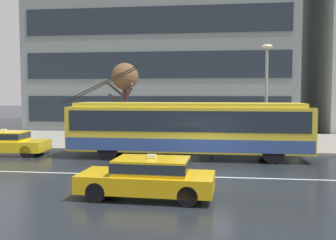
{
  "coord_description": "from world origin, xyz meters",
  "views": [
    {
      "loc": [
        0.54,
        -16.36,
        3.32
      ],
      "look_at": [
        -2.02,
        3.9,
        1.89
      ],
      "focal_mm": 41.24,
      "sensor_mm": 36.0,
      "label": 1
    }
  ],
  "objects_px": {
    "taxi_oncoming_near": "(149,176)",
    "pedestrian_at_shelter": "(122,118)",
    "taxi_queued_behind_bus": "(6,142)",
    "trolleybus": "(188,128)",
    "bus_shelter": "(168,115)",
    "street_tree_bare": "(125,79)",
    "street_lamp": "(266,87)",
    "pedestrian_approaching_curb": "(212,118)",
    "pedestrian_walking_past": "(265,129)"
  },
  "relations": [
    {
      "from": "pedestrian_walking_past",
      "to": "street_tree_bare",
      "type": "relative_size",
      "value": 0.32
    },
    {
      "from": "trolleybus",
      "to": "taxi_queued_behind_bus",
      "type": "relative_size",
      "value": 2.92
    },
    {
      "from": "trolleybus",
      "to": "pedestrian_walking_past",
      "type": "distance_m",
      "value": 6.26
    },
    {
      "from": "taxi_oncoming_near",
      "to": "pedestrian_at_shelter",
      "type": "xyz_separation_m",
      "value": [
        -3.83,
        12.0,
        1.0
      ]
    },
    {
      "from": "pedestrian_walking_past",
      "to": "street_tree_bare",
      "type": "bearing_deg",
      "value": 177.58
    },
    {
      "from": "pedestrian_at_shelter",
      "to": "street_lamp",
      "type": "xyz_separation_m",
      "value": [
        8.68,
        -1.94,
        1.96
      ]
    },
    {
      "from": "trolleybus",
      "to": "street_tree_bare",
      "type": "height_order",
      "value": "street_tree_bare"
    },
    {
      "from": "bus_shelter",
      "to": "pedestrian_approaching_curb",
      "type": "bearing_deg",
      "value": 26.24
    },
    {
      "from": "bus_shelter",
      "to": "street_tree_bare",
      "type": "distance_m",
      "value": 4.03
    },
    {
      "from": "taxi_queued_behind_bus",
      "to": "pedestrian_walking_past",
      "type": "bearing_deg",
      "value": 18.08
    },
    {
      "from": "taxi_queued_behind_bus",
      "to": "pedestrian_walking_past",
      "type": "relative_size",
      "value": 2.61
    },
    {
      "from": "taxi_queued_behind_bus",
      "to": "street_tree_bare",
      "type": "distance_m",
      "value": 8.12
    },
    {
      "from": "trolleybus",
      "to": "taxi_oncoming_near",
      "type": "height_order",
      "value": "trolleybus"
    },
    {
      "from": "taxi_queued_behind_bus",
      "to": "pedestrian_approaching_curb",
      "type": "distance_m",
      "value": 11.95
    },
    {
      "from": "trolleybus",
      "to": "taxi_queued_behind_bus",
      "type": "bearing_deg",
      "value": -178.86
    },
    {
      "from": "taxi_oncoming_near",
      "to": "bus_shelter",
      "type": "bearing_deg",
      "value": 94.05
    },
    {
      "from": "taxi_queued_behind_bus",
      "to": "pedestrian_at_shelter",
      "type": "distance_m",
      "value": 7.05
    },
    {
      "from": "pedestrian_approaching_curb",
      "to": "pedestrian_walking_past",
      "type": "relative_size",
      "value": 1.19
    },
    {
      "from": "pedestrian_at_shelter",
      "to": "pedestrian_approaching_curb",
      "type": "distance_m",
      "value": 5.68
    },
    {
      "from": "taxi_oncoming_near",
      "to": "pedestrian_at_shelter",
      "type": "bearing_deg",
      "value": 107.69
    },
    {
      "from": "taxi_queued_behind_bus",
      "to": "trolleybus",
      "type": "bearing_deg",
      "value": 1.14
    },
    {
      "from": "bus_shelter",
      "to": "pedestrian_approaching_curb",
      "type": "height_order",
      "value": "bus_shelter"
    },
    {
      "from": "pedestrian_approaching_curb",
      "to": "street_tree_bare",
      "type": "bearing_deg",
      "value": 176.46
    },
    {
      "from": "taxi_queued_behind_bus",
      "to": "bus_shelter",
      "type": "xyz_separation_m",
      "value": [
        8.34,
        3.37,
        1.32
      ]
    },
    {
      "from": "trolleybus",
      "to": "street_tree_bare",
      "type": "xyz_separation_m",
      "value": [
        -4.43,
        4.81,
        2.63
      ]
    },
    {
      "from": "street_tree_bare",
      "to": "taxi_oncoming_near",
      "type": "bearing_deg",
      "value": -73.25
    },
    {
      "from": "taxi_queued_behind_bus",
      "to": "pedestrian_at_shelter",
      "type": "xyz_separation_m",
      "value": [
        5.28,
        4.57,
        1.0
      ]
    },
    {
      "from": "bus_shelter",
      "to": "street_lamp",
      "type": "xyz_separation_m",
      "value": [
        5.61,
        -0.74,
        1.65
      ]
    },
    {
      "from": "street_tree_bare",
      "to": "street_lamp",
      "type": "bearing_deg",
      "value": -15.45
    },
    {
      "from": "pedestrian_approaching_curb",
      "to": "pedestrian_walking_past",
      "type": "bearing_deg",
      "value": -0.48
    },
    {
      "from": "pedestrian_at_shelter",
      "to": "pedestrian_approaching_curb",
      "type": "bearing_deg",
      "value": 0.89
    },
    {
      "from": "street_lamp",
      "to": "pedestrian_at_shelter",
      "type": "bearing_deg",
      "value": 167.39
    },
    {
      "from": "taxi_queued_behind_bus",
      "to": "pedestrian_approaching_curb",
      "type": "relative_size",
      "value": 2.18
    },
    {
      "from": "bus_shelter",
      "to": "street_tree_bare",
      "type": "bearing_deg",
      "value": 151.24
    },
    {
      "from": "bus_shelter",
      "to": "pedestrian_at_shelter",
      "type": "relative_size",
      "value": 2.09
    },
    {
      "from": "taxi_oncoming_near",
      "to": "street_tree_bare",
      "type": "height_order",
      "value": "street_tree_bare"
    },
    {
      "from": "trolleybus",
      "to": "street_lamp",
      "type": "relative_size",
      "value": 2.15
    },
    {
      "from": "pedestrian_approaching_curb",
      "to": "street_tree_bare",
      "type": "xyz_separation_m",
      "value": [
        -5.59,
        0.35,
        2.42
      ]
    },
    {
      "from": "taxi_queued_behind_bus",
      "to": "street_lamp",
      "type": "bearing_deg",
      "value": 10.66
    },
    {
      "from": "street_lamp",
      "to": "trolleybus",
      "type": "bearing_deg",
      "value": -149.71
    },
    {
      "from": "pedestrian_at_shelter",
      "to": "taxi_oncoming_near",
      "type": "bearing_deg",
      "value": -72.31
    },
    {
      "from": "pedestrian_approaching_curb",
      "to": "taxi_queued_behind_bus",
      "type": "bearing_deg",
      "value": -156.97
    },
    {
      "from": "trolleybus",
      "to": "pedestrian_approaching_curb",
      "type": "bearing_deg",
      "value": 75.36
    },
    {
      "from": "trolleybus",
      "to": "street_lamp",
      "type": "height_order",
      "value": "street_lamp"
    },
    {
      "from": "taxi_oncoming_near",
      "to": "bus_shelter",
      "type": "distance_m",
      "value": 10.91
    },
    {
      "from": "trolleybus",
      "to": "taxi_queued_behind_bus",
      "type": "xyz_separation_m",
      "value": [
        -9.79,
        -0.19,
        -0.86
      ]
    },
    {
      "from": "pedestrian_at_shelter",
      "to": "pedestrian_approaching_curb",
      "type": "relative_size",
      "value": 0.97
    },
    {
      "from": "taxi_oncoming_near",
      "to": "pedestrian_approaching_curb",
      "type": "bearing_deg",
      "value": 81.3
    },
    {
      "from": "bus_shelter",
      "to": "pedestrian_at_shelter",
      "type": "height_order",
      "value": "bus_shelter"
    },
    {
      "from": "pedestrian_approaching_curb",
      "to": "street_tree_bare",
      "type": "relative_size",
      "value": 0.39
    }
  ]
}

